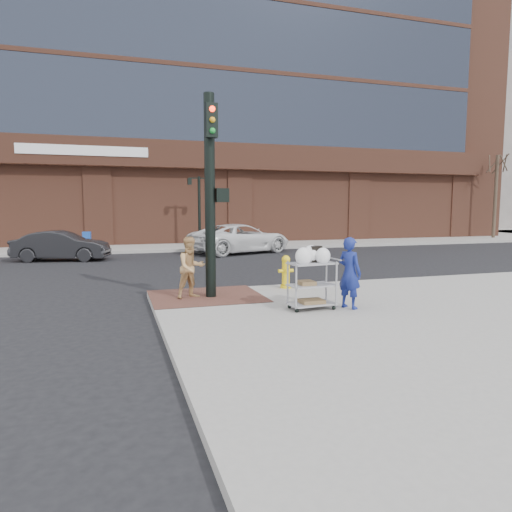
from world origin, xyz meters
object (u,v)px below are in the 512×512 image
object	(u,v)px
sedan_dark	(61,246)
lamp_post	(199,203)
utility_cart	(312,281)
pedestrian_tan	(191,268)
woman_blue	(350,273)
traffic_signal_pole	(211,190)
fire_hydrant	(286,271)
minivan_white	(240,238)

from	to	relation	value
sedan_dark	lamp_post	bearing A→B (deg)	-46.18
lamp_post	utility_cart	bearing A→B (deg)	-92.17
utility_cart	sedan_dark	bearing A→B (deg)	116.40
pedestrian_tan	utility_cart	bearing A→B (deg)	-59.81
pedestrian_tan	lamp_post	bearing A→B (deg)	60.23
woman_blue	pedestrian_tan	xyz separation A→B (m)	(-3.19, 2.20, -0.03)
traffic_signal_pole	sedan_dark	xyz separation A→B (m)	(-4.58, 10.88, -2.16)
lamp_post	sedan_dark	bearing A→B (deg)	-148.38
woman_blue	sedan_dark	size ratio (longest dim) A/B	0.39
woman_blue	fire_hydrant	world-z (taller)	woman_blue
woman_blue	minivan_white	world-z (taller)	woman_blue
minivan_white	pedestrian_tan	bearing A→B (deg)	138.50
lamp_post	minivan_white	world-z (taller)	lamp_post
minivan_white	sedan_dark	bearing A→B (deg)	75.53
lamp_post	pedestrian_tan	size ratio (longest dim) A/B	2.61
traffic_signal_pole	utility_cart	xyz separation A→B (m)	(1.82, -2.02, -2.04)
traffic_signal_pole	utility_cart	size ratio (longest dim) A/B	3.54
fire_hydrant	sedan_dark	bearing A→B (deg)	123.65
lamp_post	sedan_dark	xyz separation A→B (m)	(-7.06, -4.34, -1.95)
utility_cart	fire_hydrant	distance (m)	2.70
pedestrian_tan	utility_cart	world-z (taller)	pedestrian_tan
traffic_signal_pole	pedestrian_tan	bearing A→B (deg)	176.38
woman_blue	sedan_dark	xyz separation A→B (m)	(-7.25, 13.05, -0.28)
lamp_post	pedestrian_tan	xyz separation A→B (m)	(-2.99, -15.19, -1.70)
traffic_signal_pole	pedestrian_tan	distance (m)	1.98
woman_blue	sedan_dark	distance (m)	14.93
woman_blue	fire_hydrant	xyz separation A→B (m)	(-0.43, 2.81, -0.33)
lamp_post	woman_blue	xyz separation A→B (m)	(0.19, -17.39, -1.67)
sedan_dark	minivan_white	distance (m)	8.63
traffic_signal_pole	fire_hydrant	xyz separation A→B (m)	(2.24, 0.64, -2.21)
utility_cart	minivan_white	bearing A→B (deg)	81.05
lamp_post	fire_hydrant	world-z (taller)	lamp_post
lamp_post	traffic_signal_pole	world-z (taller)	traffic_signal_pole
pedestrian_tan	utility_cart	distance (m)	3.11
lamp_post	minivan_white	distance (m)	4.19
lamp_post	fire_hydrant	distance (m)	14.72
pedestrian_tan	sedan_dark	world-z (taller)	pedestrian_tan
traffic_signal_pole	fire_hydrant	distance (m)	3.21
traffic_signal_pole	utility_cart	bearing A→B (deg)	-47.85
traffic_signal_pole	minivan_white	xyz separation A→B (m)	(4.00, 11.79, -2.07)
pedestrian_tan	traffic_signal_pole	bearing A→B (deg)	-22.25
woman_blue	fire_hydrant	distance (m)	2.86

